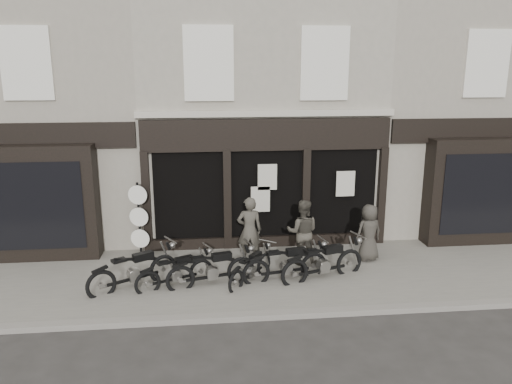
{
  "coord_description": "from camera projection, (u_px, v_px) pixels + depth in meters",
  "views": [
    {
      "loc": [
        -1.77,
        -11.03,
        5.31
      ],
      "look_at": [
        -0.45,
        1.6,
        2.12
      ],
      "focal_mm": 35.0,
      "sensor_mm": 36.0,
      "label": 1
    }
  ],
  "objects": [
    {
      "name": "neighbour_right",
      "position": [
        436.0,
        104.0,
        17.45
      ],
      "size": [
        5.6,
        6.73,
        8.34
      ],
      "color": "gray",
      "rests_on": "ground"
    },
    {
      "name": "man_left",
      "position": [
        249.0,
        230.0,
        13.42
      ],
      "size": [
        0.67,
        0.44,
        1.84
      ],
      "primitive_type": "imported",
      "rotation": [
        0.0,
        0.0,
        3.14
      ],
      "color": "#433F37",
      "rests_on": "pavement"
    },
    {
      "name": "advert_sign_post",
      "position": [
        139.0,
        223.0,
        13.92
      ],
      "size": [
        0.54,
        0.35,
        2.23
      ],
      "rotation": [
        0.0,
        0.0,
        -0.23
      ],
      "color": "black",
      "rests_on": "ground"
    },
    {
      "name": "motorcycle_4",
      "position": [
        286.0,
        267.0,
        12.54
      ],
      "size": [
        2.24,
        0.81,
        1.09
      ],
      "rotation": [
        0.0,
        0.0,
        0.21
      ],
      "color": "black",
      "rests_on": "ground"
    },
    {
      "name": "kerb",
      "position": [
        290.0,
        314.0,
        10.89
      ],
      "size": [
        30.0,
        0.25,
        0.13
      ],
      "primitive_type": "cube",
      "color": "gray",
      "rests_on": "ground_plane"
    },
    {
      "name": "man_centre",
      "position": [
        302.0,
        232.0,
        13.37
      ],
      "size": [
        0.99,
        0.85,
        1.78
      ],
      "primitive_type": "imported",
      "rotation": [
        0.0,
        0.0,
        2.92
      ],
      "color": "#423E35",
      "rests_on": "pavement"
    },
    {
      "name": "ground_plane",
      "position": [
        281.0,
        292.0,
        12.11
      ],
      "size": [
        90.0,
        90.0,
        0.0
      ],
      "primitive_type": "plane",
      "color": "#2D2B28",
      "rests_on": "ground"
    },
    {
      "name": "motorcycle_2",
      "position": [
        212.0,
        272.0,
        12.21
      ],
      "size": [
        2.2,
        0.92,
        1.08
      ],
      "rotation": [
        0.0,
        0.0,
        0.27
      ],
      "color": "black",
      "rests_on": "ground"
    },
    {
      "name": "motorcycle_5",
      "position": [
        324.0,
        265.0,
        12.58
      ],
      "size": [
        2.27,
        1.09,
        1.13
      ],
      "rotation": [
        0.0,
        0.0,
        0.34
      ],
      "color": "black",
      "rests_on": "ground"
    },
    {
      "name": "central_building",
      "position": [
        256.0,
        104.0,
        16.85
      ],
      "size": [
        7.3,
        6.22,
        8.34
      ],
      "color": "#A39B8C",
      "rests_on": "ground"
    },
    {
      "name": "motorcycle_0",
      "position": [
        134.0,
        274.0,
        12.09
      ],
      "size": [
        2.1,
        1.47,
        1.12
      ],
      "rotation": [
        0.0,
        0.0,
        0.55
      ],
      "color": "black",
      "rests_on": "ground"
    },
    {
      "name": "neighbour_left",
      "position": [
        62.0,
        107.0,
        16.17
      ],
      "size": [
        5.6,
        6.73,
        8.34
      ],
      "color": "gray",
      "rests_on": "ground"
    },
    {
      "name": "pavement",
      "position": [
        276.0,
        275.0,
        12.96
      ],
      "size": [
        30.0,
        4.2,
        0.12
      ],
      "primitive_type": "cube",
      "color": "slate",
      "rests_on": "ground_plane"
    },
    {
      "name": "motorcycle_1",
      "position": [
        176.0,
        275.0,
        12.17
      ],
      "size": [
        1.89,
        1.13,
        0.98
      ],
      "rotation": [
        0.0,
        0.0,
        0.44
      ],
      "color": "black",
      "rests_on": "ground"
    },
    {
      "name": "motorcycle_3",
      "position": [
        251.0,
        270.0,
        12.49
      ],
      "size": [
        1.35,
        1.61,
        0.91
      ],
      "rotation": [
        0.0,
        0.0,
        0.91
      ],
      "color": "black",
      "rests_on": "ground"
    },
    {
      "name": "man_right",
      "position": [
        369.0,
        233.0,
        13.63
      ],
      "size": [
        0.88,
        0.68,
        1.58
      ],
      "primitive_type": "imported",
      "rotation": [
        0.0,
        0.0,
        3.4
      ],
      "color": "#37342E",
      "rests_on": "pavement"
    }
  ]
}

